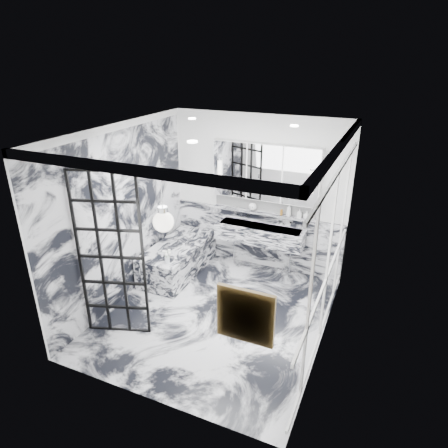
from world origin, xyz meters
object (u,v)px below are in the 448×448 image
at_px(crittall_door, 111,257).
at_px(bathtub, 178,258).
at_px(mirror_cabinet, 265,172).
at_px(trough_sink, 260,234).

height_order(crittall_door, bathtub, crittall_door).
height_order(mirror_cabinet, bathtub, mirror_cabinet).
bearing_deg(mirror_cabinet, trough_sink, -90.00).
relative_size(crittall_door, mirror_cabinet, 1.26).
height_order(trough_sink, bathtub, trough_sink).
bearing_deg(crittall_door, trough_sink, 44.30).
bearing_deg(mirror_cabinet, bathtub, -147.94).
distance_m(crittall_door, bathtub, 2.03).
distance_m(trough_sink, mirror_cabinet, 1.10).
relative_size(crittall_door, trough_sink, 1.50).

